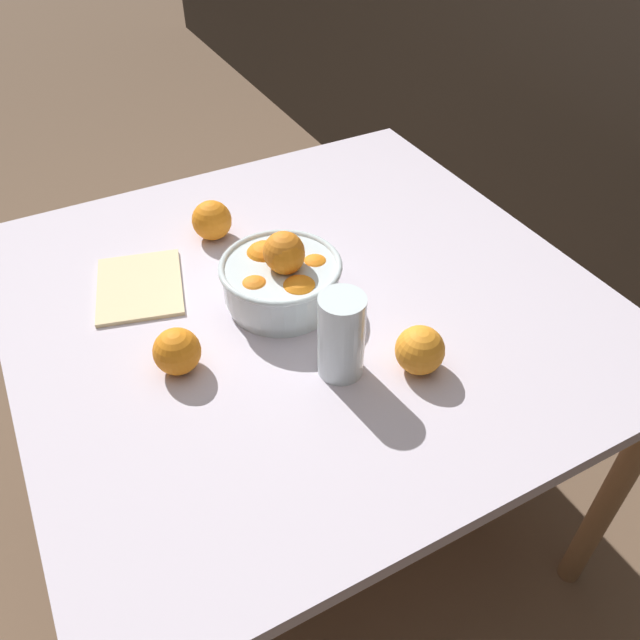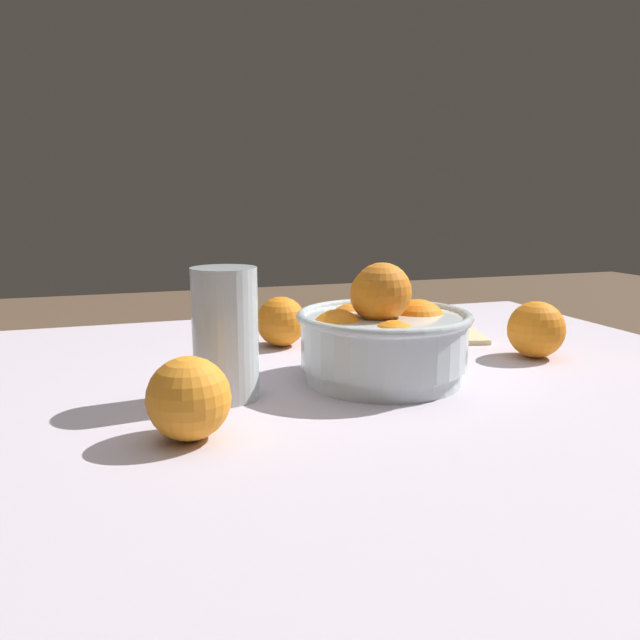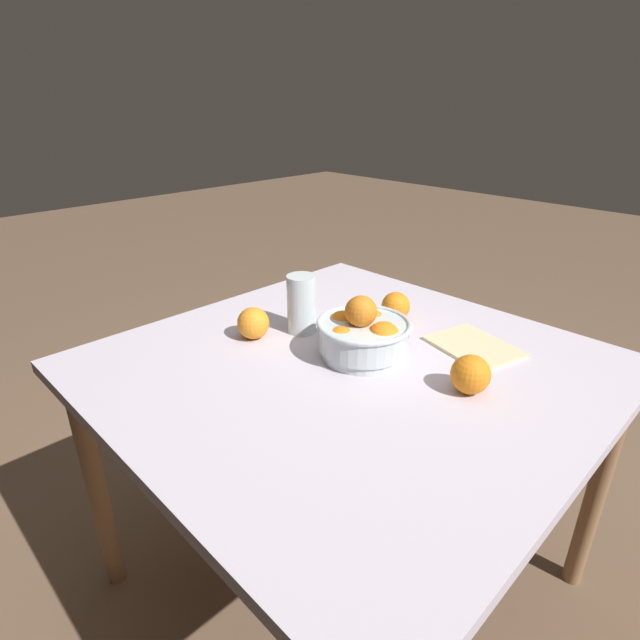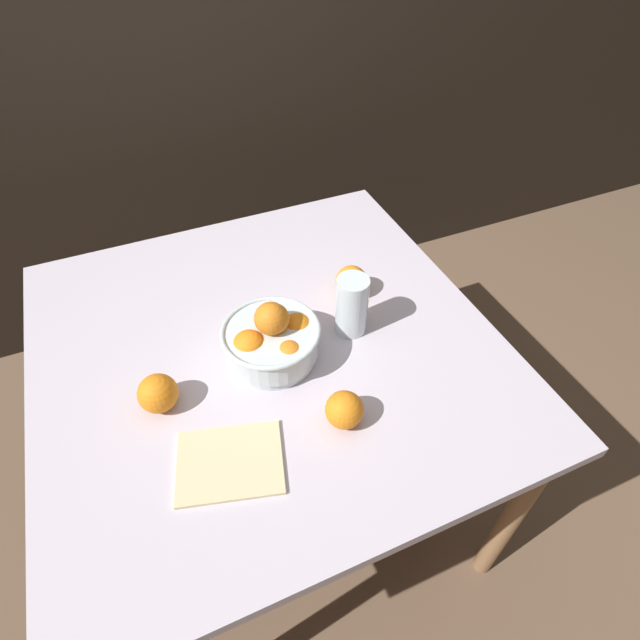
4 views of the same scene
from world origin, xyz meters
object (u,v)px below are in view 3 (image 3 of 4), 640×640
object	(u,v)px
orange_loose_front	(253,323)
orange_loose_aside	(396,306)
fruit_bowl	(362,333)
orange_loose_near_bowl	(470,374)
juice_glass	(302,306)

from	to	relation	value
orange_loose_front	orange_loose_aside	bearing A→B (deg)	-117.71
fruit_bowl	orange_loose_near_bowl	distance (m)	0.27
orange_loose_near_bowl	orange_loose_aside	world-z (taller)	orange_loose_near_bowl
fruit_bowl	orange_loose_front	xyz separation A→B (m)	(0.26, 0.13, -0.02)
juice_glass	orange_loose_aside	size ratio (longest dim) A/B	1.95
fruit_bowl	orange_loose_aside	distance (m)	0.24
juice_glass	orange_loose_near_bowl	size ratio (longest dim) A/B	1.85
orange_loose_near_bowl	juice_glass	bearing A→B (deg)	5.88
juice_glass	orange_loose_near_bowl	world-z (taller)	juice_glass
juice_glass	fruit_bowl	bearing A→B (deg)	-177.09
fruit_bowl	juice_glass	xyz separation A→B (m)	(0.20, 0.01, 0.01)
orange_loose_near_bowl	orange_loose_front	size ratio (longest dim) A/B	1.01
orange_loose_near_bowl	orange_loose_front	xyz separation A→B (m)	(0.52, 0.16, -0.00)
orange_loose_aside	juice_glass	bearing A→B (deg)	61.43
juice_glass	orange_loose_aside	bearing A→B (deg)	-118.57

